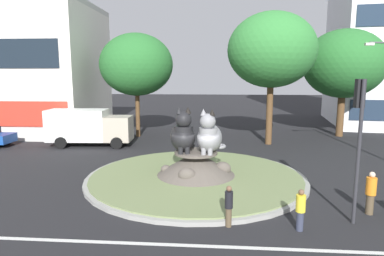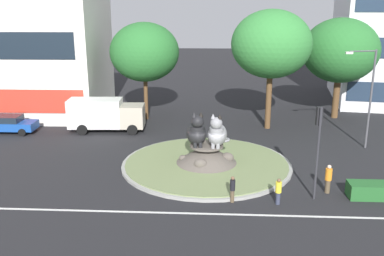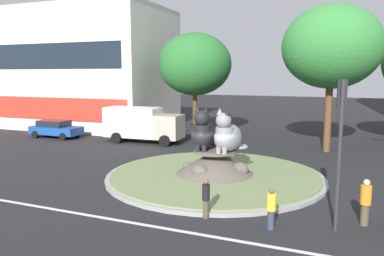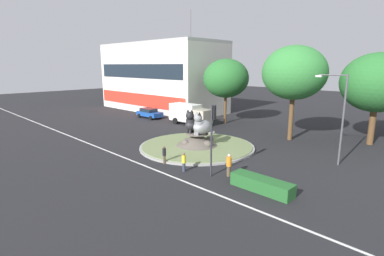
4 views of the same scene
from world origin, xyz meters
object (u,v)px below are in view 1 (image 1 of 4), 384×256
object	(u,v)px
pedestrian_black_shirt	(229,205)
delivery_box_truck	(88,126)
second_tree_near_tower	(136,65)
pedestrian_yellow_shirt	(300,209)
pedestrian_orange_shirt	(371,192)
cat_statue_black	(183,135)
third_tree_left	(272,50)
broadleaf_tree_behind_island	(344,64)
cat_statue_grey	(209,136)
traffic_light_mast	(359,125)

from	to	relation	value
pedestrian_black_shirt	delivery_box_truck	world-z (taller)	delivery_box_truck
second_tree_near_tower	pedestrian_yellow_shirt	xyz separation A→B (m)	(10.30, -18.09, -5.66)
pedestrian_black_shirt	pedestrian_orange_shirt	bearing A→B (deg)	57.20
cat_statue_black	third_tree_left	xyz separation A→B (m)	(5.98, 9.67, 5.09)
cat_statue_black	broadleaf_tree_behind_island	xyz separation A→B (m)	(13.03, 13.85, 4.15)
cat_statue_black	delivery_box_truck	xyz separation A→B (m)	(-8.37, 7.86, -0.83)
cat_statue_grey	third_tree_left	bearing A→B (deg)	164.40
second_tree_near_tower	cat_statue_grey	bearing A→B (deg)	-61.00
second_tree_near_tower	delivery_box_truck	size ratio (longest dim) A/B	1.40
pedestrian_orange_shirt	broadleaf_tree_behind_island	bearing A→B (deg)	-36.83
broadleaf_tree_behind_island	pedestrian_yellow_shirt	xyz separation A→B (m)	(-8.17, -19.71, -5.74)
second_tree_near_tower	delivery_box_truck	bearing A→B (deg)	-123.85
traffic_light_mast	second_tree_near_tower	world-z (taller)	second_tree_near_tower
delivery_box_truck	second_tree_near_tower	bearing A→B (deg)	53.09
pedestrian_black_shirt	pedestrian_yellow_shirt	size ratio (longest dim) A/B	1.01
cat_statue_grey	traffic_light_mast	xyz separation A→B (m)	(5.61, -4.84, 1.40)
traffic_light_mast	pedestrian_orange_shirt	world-z (taller)	traffic_light_mast
delivery_box_truck	broadleaf_tree_behind_island	bearing A→B (deg)	12.58
second_tree_near_tower	pedestrian_black_shirt	bearing A→B (deg)	-66.72
pedestrian_yellow_shirt	delivery_box_truck	world-z (taller)	delivery_box_truck
pedestrian_black_shirt	delivery_box_truck	bearing A→B (deg)	169.71
pedestrian_black_shirt	pedestrian_yellow_shirt	xyz separation A→B (m)	(2.56, -0.12, -0.03)
pedestrian_orange_shirt	delivery_box_truck	xyz separation A→B (m)	(-16.39, 12.01, 0.64)
broadleaf_tree_behind_island	pedestrian_orange_shirt	size ratio (longest dim) A/B	5.44
traffic_light_mast	cat_statue_black	bearing A→B (deg)	47.62
pedestrian_black_shirt	broadleaf_tree_behind_island	bearing A→B (deg)	102.92
pedestrian_orange_shirt	traffic_light_mast	bearing A→B (deg)	108.15
pedestrian_yellow_shirt	cat_statue_grey	bearing A→B (deg)	20.02
cat_statue_black	broadleaf_tree_behind_island	distance (m)	19.46
cat_statue_black	pedestrian_orange_shirt	xyz separation A→B (m)	(8.02, -4.15, -1.48)
cat_statue_black	pedestrian_black_shirt	distance (m)	6.39
cat_statue_grey	third_tree_left	xyz separation A→B (m)	(4.57, 9.81, 5.12)
second_tree_near_tower	pedestrian_orange_shirt	bearing A→B (deg)	-50.59
pedestrian_yellow_shirt	delivery_box_truck	size ratio (longest dim) A/B	0.23
cat_statue_black	second_tree_near_tower	distance (m)	13.99
third_tree_left	pedestrian_yellow_shirt	xyz separation A→B (m)	(-1.12, -15.54, -6.68)
cat_statue_grey	pedestrian_orange_shirt	distance (m)	7.86
second_tree_near_tower	pedestrian_orange_shirt	world-z (taller)	second_tree_near_tower
traffic_light_mast	pedestrian_orange_shirt	size ratio (longest dim) A/B	3.07
traffic_light_mast	pedestrian_orange_shirt	xyz separation A→B (m)	(1.00, 0.82, -2.84)
cat_statue_grey	second_tree_near_tower	xyz separation A→B (m)	(-6.85, 12.37, 4.10)
cat_statue_grey	broadleaf_tree_behind_island	distance (m)	18.65
pedestrian_black_shirt	pedestrian_orange_shirt	distance (m)	5.95
broadleaf_tree_behind_island	second_tree_near_tower	xyz separation A→B (m)	(-18.46, -1.62, -0.07)
third_tree_left	pedestrian_black_shirt	distance (m)	17.20
cat_statue_black	pedestrian_black_shirt	world-z (taller)	cat_statue_black
cat_statue_grey	traffic_light_mast	distance (m)	7.54
cat_statue_grey	pedestrian_yellow_shirt	xyz separation A→B (m)	(3.44, -5.73, -1.56)
traffic_light_mast	third_tree_left	size ratio (longest dim) A/B	0.52
pedestrian_orange_shirt	delivery_box_truck	size ratio (longest dim) A/B	0.27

